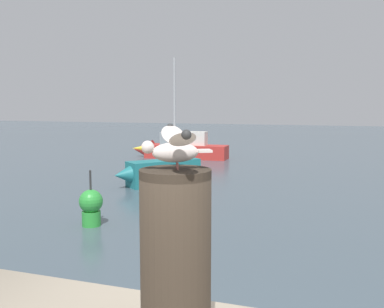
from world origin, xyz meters
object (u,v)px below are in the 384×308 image
seagull (174,146)px  boat_red (178,150)px  mooring_post (176,261)px  channel_buoy (91,206)px  boat_teal (161,167)px

seagull → boat_red: bearing=111.1°
mooring_post → seagull: 0.58m
channel_buoy → boat_red: bearing=102.3°
boat_red → boat_teal: bearing=-73.2°
seagull → boat_teal: bearing=113.7°
mooring_post → boat_red: mooring_post is taller
seagull → boat_red: (-7.69, 19.94, -2.21)m
channel_buoy → seagull: bearing=-54.8°
boat_teal → boat_red: (-2.30, 7.62, -0.19)m
boat_red → channel_buoy: bearing=-77.7°
channel_buoy → boat_teal: bearing=95.9°
boat_teal → seagull: bearing=-66.3°
channel_buoy → mooring_post: bearing=-54.8°
boat_teal → boat_red: size_ratio=0.86×
seagull → channel_buoy: bearing=125.2°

